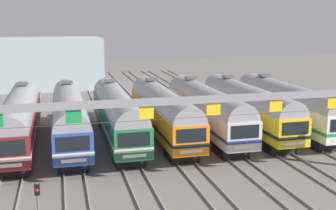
% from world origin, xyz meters
% --- Properties ---
extents(ground_plane, '(160.00, 160.00, 0.00)m').
position_xyz_m(ground_plane, '(0.00, 0.00, 0.00)').
color(ground_plane, slate).
extents(track_bed, '(27.10, 70.00, 0.15)m').
position_xyz_m(track_bed, '(-0.00, 17.00, 0.07)').
color(track_bed, gray).
rests_on(track_bed, ground).
extents(commuter_train_maroon, '(2.88, 18.06, 5.05)m').
position_xyz_m(commuter_train_maroon, '(-12.80, -0.00, 2.69)').
color(commuter_train_maroon, maroon).
rests_on(commuter_train_maroon, ground).
extents(commuter_train_blue, '(2.88, 18.06, 5.05)m').
position_xyz_m(commuter_train_blue, '(-8.53, -0.00, 2.69)').
color(commuter_train_blue, '#284C9E').
rests_on(commuter_train_blue, ground).
extents(commuter_train_green, '(2.88, 18.06, 5.05)m').
position_xyz_m(commuter_train_green, '(-4.27, -0.00, 2.69)').
color(commuter_train_green, '#236B42').
rests_on(commuter_train_green, ground).
extents(commuter_train_orange, '(2.88, 18.06, 5.05)m').
position_xyz_m(commuter_train_orange, '(0.00, -0.00, 2.69)').
color(commuter_train_orange, orange).
rests_on(commuter_train_orange, ground).
extents(commuter_train_silver, '(2.88, 18.06, 5.05)m').
position_xyz_m(commuter_train_silver, '(4.27, -0.00, 2.69)').
color(commuter_train_silver, silver).
rests_on(commuter_train_silver, ground).
extents(commuter_train_yellow, '(2.88, 18.06, 5.05)m').
position_xyz_m(commuter_train_yellow, '(8.53, -0.00, 2.69)').
color(commuter_train_yellow, gold).
rests_on(commuter_train_yellow, ground).
extents(commuter_train_white, '(2.88, 18.06, 5.05)m').
position_xyz_m(commuter_train_white, '(12.80, -0.00, 2.69)').
color(commuter_train_white, white).
rests_on(commuter_train_white, ground).
extents(catenary_gantry, '(30.83, 0.44, 6.97)m').
position_xyz_m(catenary_gantry, '(0.00, -13.50, 5.45)').
color(catenary_gantry, gray).
rests_on(catenary_gantry, ground).
extents(yard_signal_mast, '(0.28, 0.35, 2.51)m').
position_xyz_m(yard_signal_mast, '(-10.66, -15.46, 1.76)').
color(yard_signal_mast, '#59595E').
rests_on(yard_signal_mast, ground).
extents(maintenance_building, '(19.35, 10.00, 8.03)m').
position_xyz_m(maintenance_building, '(-12.04, 33.88, 4.01)').
color(maintenance_building, '#9EB2B7').
rests_on(maintenance_building, ground).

